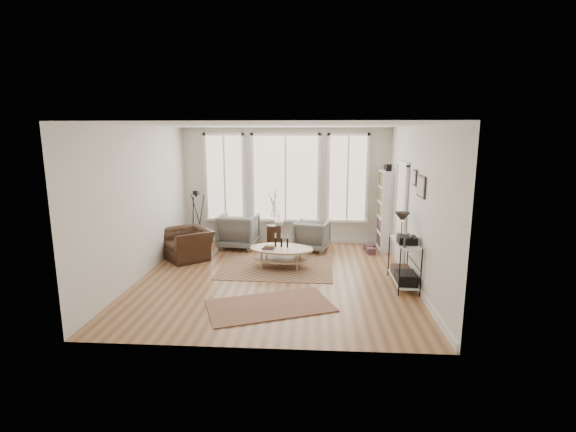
# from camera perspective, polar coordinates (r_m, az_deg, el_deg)

# --- Properties ---
(room) EXTENTS (5.50, 5.54, 2.90)m
(room) POSITION_cam_1_polar(r_m,az_deg,el_deg) (7.88, -1.58, 1.53)
(room) COLOR #A3744E
(room) RESTS_ON ground
(bay_window) EXTENTS (4.14, 0.12, 2.24)m
(bay_window) POSITION_cam_1_polar(r_m,az_deg,el_deg) (10.51, -0.33, 4.97)
(bay_window) COLOR tan
(bay_window) RESTS_ON ground
(door) EXTENTS (0.09, 1.06, 2.22)m
(door) POSITION_cam_1_polar(r_m,az_deg,el_deg) (9.19, 15.14, 0.62)
(door) COLOR silver
(door) RESTS_ON ground
(bookcase) EXTENTS (0.31, 0.85, 2.06)m
(bookcase) POSITION_cam_1_polar(r_m,az_deg,el_deg) (10.23, 13.20, 0.81)
(bookcase) COLOR white
(bookcase) RESTS_ON ground
(low_shelf) EXTENTS (0.38, 1.08, 1.30)m
(low_shelf) POSITION_cam_1_polar(r_m,az_deg,el_deg) (7.91, 15.59, -5.65)
(low_shelf) COLOR white
(low_shelf) RESTS_ON ground
(wall_art) EXTENTS (0.04, 0.88, 0.44)m
(wall_art) POSITION_cam_1_polar(r_m,az_deg,el_deg) (7.71, 17.52, 4.19)
(wall_art) COLOR black
(wall_art) RESTS_ON ground
(rug_main) EXTENTS (2.37, 1.81, 0.01)m
(rug_main) POSITION_cam_1_polar(r_m,az_deg,el_deg) (8.76, -1.55, -7.04)
(rug_main) COLOR brown
(rug_main) RESTS_ON ground
(rug_runner) EXTENTS (2.24, 1.75, 0.01)m
(rug_runner) POSITION_cam_1_polar(r_m,az_deg,el_deg) (6.92, -2.52, -12.12)
(rug_runner) COLOR brown
(rug_runner) RESTS_ON ground
(coffee_table) EXTENTS (1.42, 1.00, 0.61)m
(coffee_table) POSITION_cam_1_polar(r_m,az_deg,el_deg) (8.71, -0.97, -4.95)
(coffee_table) COLOR tan
(coffee_table) RESTS_ON ground
(armchair_left) EXTENTS (0.98, 1.00, 0.84)m
(armchair_left) POSITION_cam_1_polar(r_m,az_deg,el_deg) (10.26, -6.78, -2.01)
(armchair_left) COLOR slate
(armchair_left) RESTS_ON ground
(armchair_right) EXTENTS (0.93, 0.95, 0.72)m
(armchair_right) POSITION_cam_1_polar(r_m,az_deg,el_deg) (10.00, 3.30, -2.64)
(armchair_right) COLOR slate
(armchair_right) RESTS_ON ground
(side_table) EXTENTS (0.36, 0.36, 1.50)m
(side_table) POSITION_cam_1_polar(r_m,az_deg,el_deg) (10.24, -1.95, -0.23)
(side_table) COLOR #331D11
(side_table) RESTS_ON ground
(vase) EXTENTS (0.29, 0.29, 0.24)m
(vase) POSITION_cam_1_polar(r_m,az_deg,el_deg) (10.17, -1.25, -0.69)
(vase) COLOR silver
(vase) RESTS_ON side_table
(accent_chair) EXTENTS (1.36, 1.35, 0.67)m
(accent_chair) POSITION_cam_1_polar(r_m,az_deg,el_deg) (9.56, -13.57, -3.75)
(accent_chair) COLOR #331D11
(accent_chair) RESTS_ON ground
(tripod_camera) EXTENTS (0.48, 0.48, 1.36)m
(tripod_camera) POSITION_cam_1_polar(r_m,az_deg,el_deg) (10.64, -12.30, -0.56)
(tripod_camera) COLOR black
(tripod_camera) RESTS_ON ground
(book_stack_near) EXTENTS (0.27, 0.30, 0.16)m
(book_stack_near) POSITION_cam_1_polar(r_m,az_deg,el_deg) (10.15, 11.03, -4.26)
(book_stack_near) COLOR maroon
(book_stack_near) RESTS_ON ground
(book_stack_far) EXTENTS (0.22, 0.26, 0.15)m
(book_stack_far) POSITION_cam_1_polar(r_m,az_deg,el_deg) (9.89, 11.23, -4.71)
(book_stack_far) COLOR maroon
(book_stack_far) RESTS_ON ground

